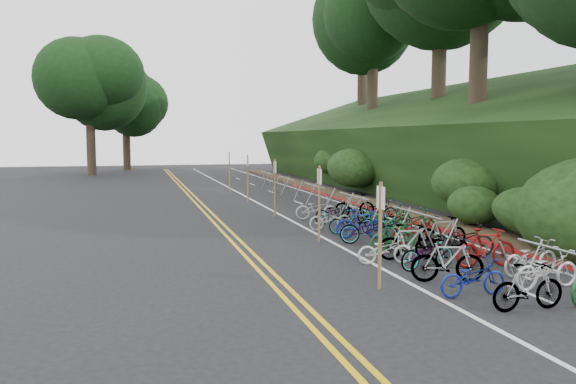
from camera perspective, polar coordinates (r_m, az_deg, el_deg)
name	(u,v)px	position (r m, az deg, el deg)	size (l,w,h in m)	color
ground	(361,281)	(13.64, 7.47, -8.93)	(120.00, 120.00, 0.00)	black
road_markings	(281,220)	(23.25, -0.72, -2.86)	(7.47, 80.00, 0.01)	gold
red_curb	(375,209)	(26.70, 8.84, -1.74)	(0.25, 28.00, 0.10)	maroon
embankment	(437,151)	(36.08, 14.90, 4.02)	(14.30, 48.14, 9.11)	black
tree_cluster	(372,3)	(38.29, 8.52, 18.45)	(32.93, 54.45, 19.26)	#2D2319
bike_rack_front	(560,266)	(12.63, 25.87, -6.74)	(1.14, 2.55, 1.17)	gray
bike_racks_rest	(314,192)	(26.58, 2.66, 0.03)	(1.14, 23.00, 1.17)	gray
signpost_near	(380,228)	(12.70, 9.35, -3.64)	(0.08, 0.40, 2.42)	brown
signposts_rest	(260,179)	(26.87, -2.87, 1.32)	(0.08, 18.40, 2.50)	brown
bike_front	(385,249)	(15.42, 9.82, -5.77)	(1.51, 0.53, 0.79)	beige
bike_valet	(410,232)	(17.94, 12.29, -3.97)	(3.29, 14.72, 1.07)	slate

